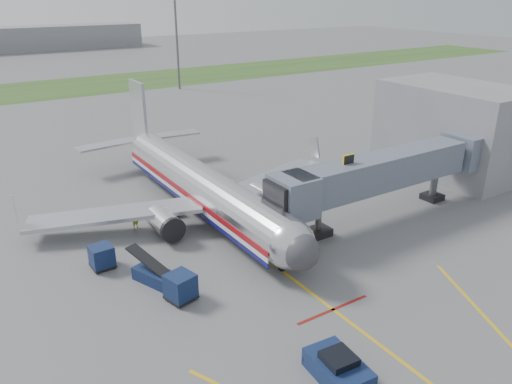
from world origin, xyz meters
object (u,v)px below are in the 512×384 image
airliner (201,185)px  ramp_worker (135,219)px  pushback_tug (338,369)px  belt_loader (157,276)px

airliner → ramp_worker: size_ratio=18.68×
pushback_tug → belt_loader: belt_loader is taller
ramp_worker → pushback_tug: bearing=-104.4°
pushback_tug → ramp_worker: ramp_worker is taller
belt_loader → ramp_worker: 9.67m
pushback_tug → belt_loader: (-4.66, 14.46, -0.09)m
airliner → pushback_tug: (-4.00, -24.22, -1.99)m
belt_loader → ramp_worker: bearing=78.9°
airliner → pushback_tug: bearing=-99.4°
airliner → pushback_tug: 24.63m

